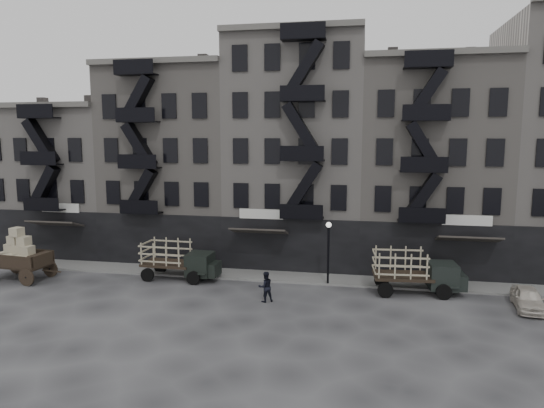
% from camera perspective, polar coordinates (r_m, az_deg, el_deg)
% --- Properties ---
extents(ground, '(140.00, 140.00, 0.00)m').
position_cam_1_polar(ground, '(30.80, 0.54, -10.68)').
color(ground, '#38383A').
rests_on(ground, ground).
extents(sidewalk, '(55.00, 2.50, 0.15)m').
position_cam_1_polar(sidewalk, '(34.30, 1.66, -8.57)').
color(sidewalk, slate).
rests_on(sidewalk, ground).
extents(building_west, '(10.00, 11.35, 13.20)m').
position_cam_1_polar(building_west, '(46.17, -22.36, 2.65)').
color(building_west, '#A19A94').
rests_on(building_west, ground).
extents(building_midwest, '(10.00, 11.35, 16.20)m').
position_cam_1_polar(building_midwest, '(41.46, -10.76, 4.64)').
color(building_midwest, gray).
rests_on(building_midwest, ground).
extents(building_center, '(10.00, 11.35, 18.20)m').
position_cam_1_polar(building_center, '(38.89, 3.12, 6.02)').
color(building_center, '#A19A94').
rests_on(building_center, ground).
extents(building_mideast, '(10.00, 11.35, 16.20)m').
position_cam_1_polar(building_mideast, '(38.91, 17.91, 4.17)').
color(building_mideast, gray).
rests_on(building_mideast, ground).
extents(lamp_post, '(0.36, 0.36, 4.28)m').
position_cam_1_polar(lamp_post, '(32.18, 6.65, -4.76)').
color(lamp_post, black).
rests_on(lamp_post, ground).
extents(wagon, '(4.48, 2.76, 3.60)m').
position_cam_1_polar(wagon, '(37.76, -27.76, -4.86)').
color(wagon, black).
rests_on(wagon, ground).
extents(stake_truck_west, '(5.42, 2.39, 2.68)m').
position_cam_1_polar(stake_truck_west, '(34.29, -10.94, -6.20)').
color(stake_truck_west, black).
rests_on(stake_truck_west, ground).
extents(stake_truck_east, '(5.71, 2.67, 2.79)m').
position_cam_1_polar(stake_truck_east, '(31.98, 16.53, -7.32)').
color(stake_truck_east, black).
rests_on(stake_truck_east, ground).
extents(car_east, '(1.85, 3.83, 1.26)m').
position_cam_1_polar(car_east, '(31.90, 27.89, -9.79)').
color(car_east, beige).
rests_on(car_east, ground).
extents(pedestrian_mid, '(1.14, 1.07, 1.86)m').
position_cam_1_polar(pedestrian_mid, '(29.40, -0.77, -9.70)').
color(pedestrian_mid, black).
rests_on(pedestrian_mid, ground).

